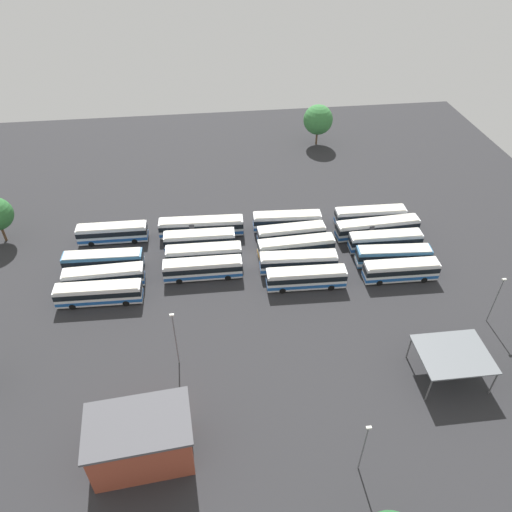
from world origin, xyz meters
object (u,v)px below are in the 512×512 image
(bus_row1_slot2, at_px, (204,254))
(bus_row2_slot0, at_px, (306,278))
(bus_row2_slot1, at_px, (298,262))
(bus_row3_slot1, at_px, (393,256))
(bus_row3_slot4, at_px, (370,216))
(bus_row1_slot1, at_px, (203,269))
(maintenance_shelter, at_px, (454,355))
(bus_row2_slot3, at_px, (291,234))
(lamp_post_far_corner, at_px, (496,298))
(tree_west_edge, at_px, (318,120))
(bus_row1_slot3, at_px, (200,240))
(bus_row2_slot2, at_px, (296,247))
(depot_building, at_px, (141,439))
(bus_row1_slot4, at_px, (201,227))
(bus_row0_slot4, at_px, (113,233))
(bus_row3_slot3, at_px, (377,228))
(bus_row0_slot1, at_px, (104,277))
(lamp_post_mid_lot, at_px, (364,446))
(bus_row3_slot2, at_px, (385,241))
(bus_row0_slot0, at_px, (99,293))
(lamp_post_near_entrance, at_px, (175,337))
(bus_row0_slot2, at_px, (104,261))
(bus_row2_slot4, at_px, (287,221))
(bus_row3_slot0, at_px, (401,270))

(bus_row1_slot2, height_order, bus_row2_slot0, same)
(bus_row2_slot1, xyz_separation_m, bus_row3_slot1, (15.77, -0.37, -0.00))
(bus_row1_slot2, xyz_separation_m, bus_row3_slot4, (30.65, 7.63, 0.00))
(bus_row1_slot1, distance_m, maintenance_shelter, 38.34)
(bus_row2_slot3, relative_size, bus_row3_slot1, 0.96)
(maintenance_shelter, relative_size, lamp_post_far_corner, 1.09)
(tree_west_edge, bearing_deg, bus_row1_slot3, -127.60)
(bus_row2_slot1, bearing_deg, bus_row3_slot4, 36.30)
(bus_row2_slot2, height_order, depot_building, depot_building)
(bus_row1_slot2, xyz_separation_m, bus_row1_slot4, (-0.20, 8.02, 0.00))
(bus_row3_slot4, distance_m, tree_west_edge, 34.24)
(bus_row0_slot4, distance_m, bus_row3_slot3, 46.52)
(bus_row2_slot1, xyz_separation_m, lamp_post_far_corner, (25.09, -14.52, 2.71))
(bus_row0_slot1, xyz_separation_m, bus_row3_slot3, (46.37, 7.54, 0.00))
(bus_row3_slot4, xyz_separation_m, lamp_post_mid_lot, (-15.37, -45.13, 2.69))
(bus_row1_slot1, height_order, bus_row2_slot2, same)
(bus_row3_slot2, height_order, depot_building, depot_building)
(bus_row3_slot3, height_order, tree_west_edge, tree_west_edge)
(bus_row0_slot0, xyz_separation_m, bus_row3_slot3, (46.68, 11.26, 0.00))
(lamp_post_near_entrance, bearing_deg, lamp_post_far_corner, 2.75)
(bus_row3_slot4, bearing_deg, bus_row1_slot4, 179.28)
(bus_row1_slot3, height_order, bus_row2_slot3, same)
(bus_row1_slot4, bearing_deg, bus_row2_slot3, -15.00)
(bus_row0_slot2, relative_size, bus_row2_slot3, 1.08)
(bus_row1_slot3, distance_m, bus_row2_slot0, 20.01)
(bus_row0_slot4, height_order, bus_row2_slot2, same)
(bus_row3_slot2, relative_size, lamp_post_far_corner, 1.52)
(bus_row1_slot1, distance_m, bus_row1_slot4, 11.62)
(bus_row1_slot2, height_order, bus_row2_slot4, same)
(bus_row0_slot2, bearing_deg, bus_row2_slot2, -0.41)
(maintenance_shelter, distance_m, lamp_post_near_entrance, 35.00)
(bus_row1_slot3, bearing_deg, bus_row1_slot4, 84.53)
(bus_row1_slot4, bearing_deg, bus_row2_slot1, -37.79)
(bus_row3_slot3, height_order, depot_building, depot_building)
(bus_row2_slot1, xyz_separation_m, bus_row2_slot3, (0.24, 7.68, -0.00))
(bus_row3_slot1, bearing_deg, lamp_post_near_entrance, -155.09)
(tree_west_edge, bearing_deg, bus_row1_slot4, -130.37)
(bus_row0_slot2, bearing_deg, bus_row3_slot2, -0.50)
(depot_building, relative_size, maintenance_shelter, 1.31)
(bus_row0_slot2, relative_size, bus_row1_slot2, 1.03)
(bus_row1_slot2, bearing_deg, bus_row3_slot3, 7.10)
(bus_row0_slot4, bearing_deg, bus_row2_slot0, -26.99)
(bus_row2_slot1, relative_size, bus_row3_slot2, 1.01)
(bus_row0_slot2, bearing_deg, bus_row0_slot1, -82.02)
(bus_row3_slot0, xyz_separation_m, depot_building, (-38.71, -25.19, 1.43))
(bus_row2_slot1, height_order, bus_row3_slot0, same)
(bus_row0_slot0, height_order, lamp_post_far_corner, lamp_post_far_corner)
(bus_row3_slot2, xyz_separation_m, lamp_post_mid_lot, (-15.59, -37.40, 2.69))
(bus_row0_slot2, relative_size, tree_west_edge, 1.34)
(bus_row1_slot3, relative_size, bus_row2_slot0, 0.97)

